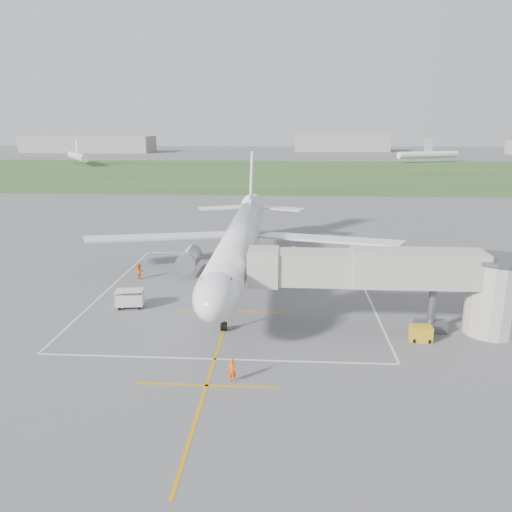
# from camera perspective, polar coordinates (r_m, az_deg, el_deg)

# --- Properties ---
(ground) EXTENTS (700.00, 700.00, 0.00)m
(ground) POSITION_cam_1_polar(r_m,az_deg,el_deg) (57.73, -1.91, -2.78)
(ground) COLOR #5E5F61
(ground) RESTS_ON ground
(grass_strip) EXTENTS (700.00, 120.00, 0.02)m
(grass_strip) POSITION_cam_1_polar(r_m,az_deg,el_deg) (185.65, 1.93, 9.49)
(grass_strip) COLOR #305023
(grass_strip) RESTS_ON ground
(apron_markings) EXTENTS (28.20, 60.00, 0.01)m
(apron_markings) POSITION_cam_1_polar(r_m,az_deg,el_deg) (52.24, -2.52, -4.71)
(apron_markings) COLOR #C7860B
(apron_markings) RESTS_ON ground
(airliner) EXTENTS (38.93, 46.75, 13.52)m
(airliner) POSITION_cam_1_polar(r_m,az_deg,el_deg) (57.28, -1.88, 1.64)
(airliner) COLOR silver
(airliner) RESTS_ON ground
(jet_bridge) EXTENTS (23.40, 5.00, 7.20)m
(jet_bridge) POSITION_cam_1_polar(r_m,az_deg,el_deg) (44.41, 16.94, -2.50)
(jet_bridge) COLOR #9C968D
(jet_bridge) RESTS_ON ground
(gpu_unit) EXTENTS (1.80, 1.30, 1.32)m
(gpu_unit) POSITION_cam_1_polar(r_m,az_deg,el_deg) (44.11, 18.32, -8.40)
(gpu_unit) COLOR gold
(gpu_unit) RESTS_ON ground
(baggage_cart) EXTENTS (2.82, 1.92, 1.83)m
(baggage_cart) POSITION_cam_1_polar(r_m,az_deg,el_deg) (50.54, -14.22, -4.75)
(baggage_cart) COLOR silver
(baggage_cart) RESTS_ON ground
(ramp_worker_nose) EXTENTS (0.68, 0.51, 1.68)m
(ramp_worker_nose) POSITION_cam_1_polar(r_m,az_deg,el_deg) (35.76, -2.73, -12.95)
(ramp_worker_nose) COLOR #FF5008
(ramp_worker_nose) RESTS_ON ground
(ramp_worker_wing) EXTENTS (1.10, 1.08, 1.79)m
(ramp_worker_wing) POSITION_cam_1_polar(r_m,az_deg,el_deg) (59.64, -13.16, -1.70)
(ramp_worker_wing) COLOR #F06207
(ramp_worker_wing) RESTS_ON ground
(distant_hangars) EXTENTS (345.00, 49.00, 12.00)m
(distant_hangars) POSITION_cam_1_polar(r_m,az_deg,el_deg) (320.89, -0.28, 12.70)
(distant_hangars) COLOR gray
(distant_hangars) RESTS_ON ground
(distant_aircraft) EXTENTS (182.22, 44.86, 8.85)m
(distant_aircraft) POSITION_cam_1_polar(r_m,az_deg,el_deg) (228.99, 0.20, 11.42)
(distant_aircraft) COLOR silver
(distant_aircraft) RESTS_ON ground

